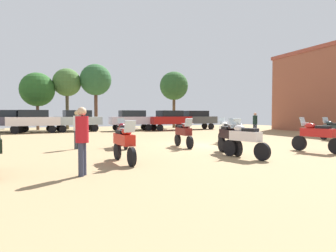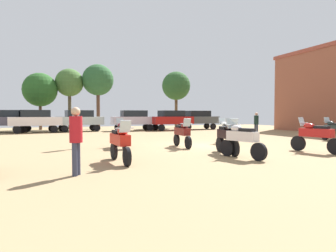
{
  "view_description": "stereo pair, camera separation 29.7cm",
  "coord_description": "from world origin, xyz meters",
  "px_view_note": "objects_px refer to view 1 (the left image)",
  "views": [
    {
      "loc": [
        -6.91,
        -13.69,
        1.66
      ],
      "look_at": [
        -0.17,
        3.89,
        0.9
      ],
      "focal_mm": 31.75,
      "sensor_mm": 36.0,
      "label": 1
    },
    {
      "loc": [
        -6.64,
        -13.8,
        1.66
      ],
      "look_at": [
        -0.17,
        3.89,
        0.9
      ],
      "focal_mm": 31.75,
      "sensor_mm": 36.0,
      "label": 2
    }
  ],
  "objects_px": {
    "car_6": "(5,119)",
    "person_3": "(255,122)",
    "car_1": "(77,119)",
    "car_5": "(196,118)",
    "tree_6": "(67,83)",
    "tree_2": "(37,90)",
    "motorcycle_7": "(230,136)",
    "motorcycle_2": "(317,135)",
    "tree_4": "(174,86)",
    "car_4": "(132,119)",
    "tree_3": "(96,80)",
    "motorcycle_1": "(184,133)",
    "person_1": "(77,126)",
    "motorcycle_3": "(332,129)",
    "person_2": "(82,136)",
    "motorcycle_6": "(227,131)",
    "motorcycle_5": "(124,142)",
    "motorcycle_4": "(245,139)",
    "car_2": "(170,119)",
    "motorcycle_8": "(123,133)",
    "car_3": "(33,120)"
  },
  "relations": [
    {
      "from": "car_6",
      "to": "person_1",
      "type": "distance_m",
      "value": 15.97
    },
    {
      "from": "motorcycle_6",
      "to": "car_4",
      "type": "bearing_deg",
      "value": 104.26
    },
    {
      "from": "motorcycle_1",
      "to": "person_2",
      "type": "height_order",
      "value": "person_2"
    },
    {
      "from": "motorcycle_2",
      "to": "person_1",
      "type": "relative_size",
      "value": 1.24
    },
    {
      "from": "motorcycle_3",
      "to": "motorcycle_8",
      "type": "relative_size",
      "value": 0.95
    },
    {
      "from": "motorcycle_7",
      "to": "tree_2",
      "type": "xyz_separation_m",
      "value": [
        -8.31,
        23.23,
        3.45
      ]
    },
    {
      "from": "car_3",
      "to": "car_5",
      "type": "bearing_deg",
      "value": -96.58
    },
    {
      "from": "car_2",
      "to": "car_3",
      "type": "relative_size",
      "value": 1.0
    },
    {
      "from": "tree_2",
      "to": "motorcycle_4",
      "type": "bearing_deg",
      "value": -71.43
    },
    {
      "from": "car_6",
      "to": "motorcycle_5",
      "type": "bearing_deg",
      "value": -152.76
    },
    {
      "from": "motorcycle_7",
      "to": "tree_3",
      "type": "distance_m",
      "value": 23.53
    },
    {
      "from": "motorcycle_1",
      "to": "car_3",
      "type": "distance_m",
      "value": 16.81
    },
    {
      "from": "car_1",
      "to": "person_2",
      "type": "xyz_separation_m",
      "value": [
        -1.33,
        -20.94,
        -0.1
      ]
    },
    {
      "from": "motorcycle_3",
      "to": "motorcycle_4",
      "type": "distance_m",
      "value": 10.38
    },
    {
      "from": "motorcycle_2",
      "to": "motorcycle_4",
      "type": "xyz_separation_m",
      "value": [
        -3.89,
        -0.33,
        -0.02
      ]
    },
    {
      "from": "motorcycle_1",
      "to": "tree_2",
      "type": "bearing_deg",
      "value": -69.61
    },
    {
      "from": "tree_6",
      "to": "tree_2",
      "type": "bearing_deg",
      "value": -175.74
    },
    {
      "from": "motorcycle_2",
      "to": "car_5",
      "type": "relative_size",
      "value": 0.52
    },
    {
      "from": "car_4",
      "to": "tree_3",
      "type": "xyz_separation_m",
      "value": [
        -2.86,
        4.81,
        4.18
      ]
    },
    {
      "from": "car_5",
      "to": "person_3",
      "type": "bearing_deg",
      "value": 179.98
    },
    {
      "from": "car_5",
      "to": "tree_4",
      "type": "xyz_separation_m",
      "value": [
        -0.81,
        4.32,
        3.83
      ]
    },
    {
      "from": "car_1",
      "to": "car_5",
      "type": "height_order",
      "value": "same"
    },
    {
      "from": "motorcycle_7",
      "to": "car_1",
      "type": "height_order",
      "value": "car_1"
    },
    {
      "from": "motorcycle_2",
      "to": "person_3",
      "type": "bearing_deg",
      "value": 51.58
    },
    {
      "from": "motorcycle_2",
      "to": "car_3",
      "type": "bearing_deg",
      "value": 107.52
    },
    {
      "from": "motorcycle_2",
      "to": "tree_4",
      "type": "xyz_separation_m",
      "value": [
        2.98,
        23.57,
        4.26
      ]
    },
    {
      "from": "car_6",
      "to": "person_3",
      "type": "height_order",
      "value": "car_6"
    },
    {
      "from": "motorcycle_1",
      "to": "person_2",
      "type": "relative_size",
      "value": 1.14
    },
    {
      "from": "motorcycle_5",
      "to": "tree_6",
      "type": "height_order",
      "value": "tree_6"
    },
    {
      "from": "car_4",
      "to": "person_2",
      "type": "distance_m",
      "value": 21.44
    },
    {
      "from": "motorcycle_4",
      "to": "car_2",
      "type": "height_order",
      "value": "car_2"
    },
    {
      "from": "person_1",
      "to": "tree_2",
      "type": "relative_size",
      "value": 0.3
    },
    {
      "from": "car_3",
      "to": "car_6",
      "type": "bearing_deg",
      "value": 53.04
    },
    {
      "from": "person_3",
      "to": "car_1",
      "type": "bearing_deg",
      "value": 27.12
    },
    {
      "from": "motorcycle_4",
      "to": "car_2",
      "type": "distance_m",
      "value": 19.24
    },
    {
      "from": "motorcycle_8",
      "to": "motorcycle_2",
      "type": "bearing_deg",
      "value": -28.77
    },
    {
      "from": "tree_3",
      "to": "motorcycle_1",
      "type": "bearing_deg",
      "value": -85.22
    },
    {
      "from": "car_6",
      "to": "person_3",
      "type": "relative_size",
      "value": 2.58
    },
    {
      "from": "motorcycle_1",
      "to": "car_5",
      "type": "bearing_deg",
      "value": -118.42
    },
    {
      "from": "person_2",
      "to": "person_3",
      "type": "distance_m",
      "value": 17.47
    },
    {
      "from": "motorcycle_3",
      "to": "tree_2",
      "type": "bearing_deg",
      "value": 140.26
    },
    {
      "from": "motorcycle_8",
      "to": "person_2",
      "type": "xyz_separation_m",
      "value": [
        -2.44,
        -6.18,
        0.36
      ]
    },
    {
      "from": "motorcycle_4",
      "to": "tree_4",
      "type": "distance_m",
      "value": 25.23
    },
    {
      "from": "motorcycle_7",
      "to": "person_3",
      "type": "distance_m",
      "value": 11.47
    },
    {
      "from": "car_1",
      "to": "car_2",
      "type": "xyz_separation_m",
      "value": [
        8.89,
        -1.08,
        0.0
      ]
    },
    {
      "from": "motorcycle_7",
      "to": "tree_4",
      "type": "height_order",
      "value": "tree_4"
    },
    {
      "from": "motorcycle_7",
      "to": "car_1",
      "type": "bearing_deg",
      "value": -67.94
    },
    {
      "from": "car_4",
      "to": "tree_3",
      "type": "bearing_deg",
      "value": 28.78
    },
    {
      "from": "car_2",
      "to": "person_3",
      "type": "bearing_deg",
      "value": -166.44
    },
    {
      "from": "motorcycle_1",
      "to": "tree_4",
      "type": "relative_size",
      "value": 0.31
    }
  ]
}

